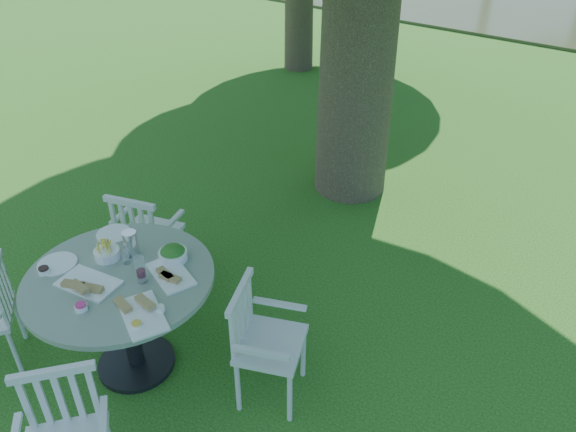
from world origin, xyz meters
name	(u,v)px	position (x,y,z in m)	size (l,w,h in m)	color
ground	(274,312)	(0.00, 0.00, 0.00)	(140.00, 140.00, 0.00)	#14430E
table	(123,298)	(-0.47, -1.05, 0.66)	(1.26, 1.26, 0.84)	black
chair_ne	(258,335)	(0.40, -0.68, 0.53)	(0.57, 0.58, 0.90)	silver
chair_nw	(143,232)	(-1.11, -0.34, 0.53)	(0.57, 0.55, 0.91)	silver
chair_se	(64,431)	(0.00, -1.88, 0.53)	(0.61, 0.62, 0.90)	silver
tableware	(128,265)	(-0.48, -0.96, 0.88)	(1.22, 0.83, 0.20)	white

